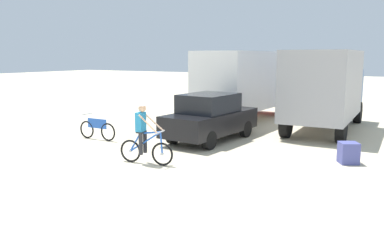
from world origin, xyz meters
name	(u,v)px	position (x,y,z in m)	size (l,w,h in m)	color
ground_plane	(131,181)	(0.00, 0.00, 0.00)	(120.00, 120.00, 0.00)	beige
box_truck_avon_van	(245,82)	(-1.32, 10.57, 1.87)	(2.80, 6.89, 3.35)	white
box_truck_grey_hauler	(326,86)	(2.66, 9.70, 1.87)	(2.55, 6.81, 3.35)	#9E9EA3
sedan_parked	(210,117)	(-0.57, 5.43, 0.88)	(2.14, 4.35, 1.76)	black
cyclist_orange_shirt	(144,135)	(-0.73, 1.55, 0.85)	(1.72, 0.53, 1.82)	black
bicycle_spare	(97,129)	(-4.33, 3.43, 0.40)	(1.73, 0.50, 0.97)	black
supply_crate	(348,153)	(4.46, 4.57, 0.32)	(0.52, 0.49, 0.63)	#4C5199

